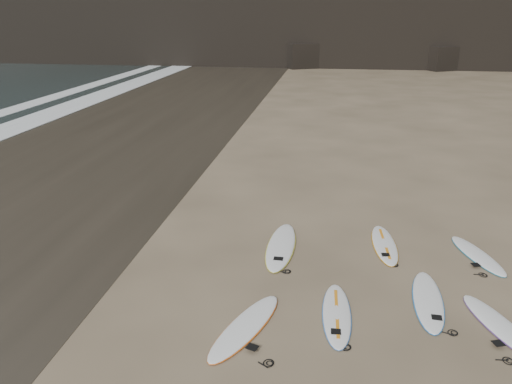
% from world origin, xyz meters
% --- Properties ---
extents(ground, '(240.00, 240.00, 0.00)m').
position_xyz_m(ground, '(0.00, 0.00, 0.00)').
color(ground, '#897559').
rests_on(ground, ground).
extents(wet_sand, '(12.00, 200.00, 0.01)m').
position_xyz_m(wet_sand, '(-13.00, 10.00, 0.00)').
color(wet_sand, '#383026').
rests_on(wet_sand, ground).
extents(surfboard_0, '(1.40, 2.51, 0.09)m').
position_xyz_m(surfboard_0, '(-3.82, -1.19, 0.04)').
color(surfboard_0, white).
rests_on(surfboard_0, ground).
extents(surfboard_1, '(0.61, 2.29, 0.08)m').
position_xyz_m(surfboard_1, '(-2.10, -0.51, 0.04)').
color(surfboard_1, white).
rests_on(surfboard_1, ground).
extents(surfboard_2, '(0.75, 2.46, 0.09)m').
position_xyz_m(surfboard_2, '(-0.22, 0.28, 0.04)').
color(surfboard_2, white).
rests_on(surfboard_2, ground).
extents(surfboard_3, '(1.31, 2.33, 0.08)m').
position_xyz_m(surfboard_3, '(1.00, -0.46, 0.04)').
color(surfboard_3, white).
rests_on(surfboard_3, ground).
extents(surfboard_5, '(0.73, 2.81, 0.10)m').
position_xyz_m(surfboard_5, '(-3.50, 2.33, 0.05)').
color(surfboard_5, white).
rests_on(surfboard_5, ground).
extents(surfboard_6, '(0.69, 2.38, 0.08)m').
position_xyz_m(surfboard_6, '(-0.88, 2.83, 0.04)').
color(surfboard_6, white).
rests_on(surfboard_6, ground).
extents(surfboard_7, '(1.18, 2.26, 0.08)m').
position_xyz_m(surfboard_7, '(1.33, 2.57, 0.04)').
color(surfboard_7, white).
rests_on(surfboard_7, ground).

